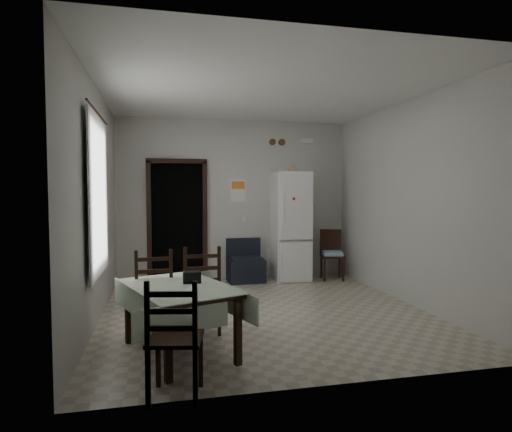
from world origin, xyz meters
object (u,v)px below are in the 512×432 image
at_px(navy_seat, 246,261).
at_px(dining_chair_near_head, 175,337).
at_px(dining_chair_far_left, 154,292).
at_px(dining_table, 179,320).
at_px(dining_chair_far_right, 201,289).
at_px(fridge, 291,226).
at_px(corner_chair, 332,255).

height_order(navy_seat, dining_chair_near_head, dining_chair_near_head).
relative_size(dining_chair_far_left, dining_chair_near_head, 1.04).
relative_size(navy_seat, dining_chair_near_head, 0.79).
bearing_deg(dining_table, dining_chair_far_right, 45.56).
relative_size(dining_table, dining_chair_far_left, 1.33).
bearing_deg(fridge, dining_table, -121.74).
height_order(navy_seat, corner_chair, corner_chair).
bearing_deg(dining_chair_far_right, dining_chair_far_left, -1.47).
relative_size(dining_table, dining_chair_near_head, 1.38).
bearing_deg(dining_chair_far_right, dining_table, 65.16).
height_order(corner_chair, dining_chair_far_left, dining_chair_far_left).
height_order(fridge, corner_chair, fridge).
height_order(corner_chair, dining_chair_near_head, dining_chair_near_head).
xyz_separation_m(navy_seat, dining_chair_far_right, (-1.03, -2.59, 0.12)).
relative_size(fridge, dining_chair_near_head, 2.06).
relative_size(corner_chair, dining_chair_far_right, 0.91).
bearing_deg(dining_table, corner_chair, 25.85).
relative_size(dining_chair_far_left, dining_chair_far_right, 0.98).
distance_m(navy_seat, dining_chair_far_right, 2.79).
distance_m(corner_chair, dining_chair_near_head, 4.90).
relative_size(fridge, navy_seat, 2.60).
bearing_deg(corner_chair, dining_table, -121.87).
relative_size(fridge, dining_table, 1.50).
relative_size(fridge, dining_chair_far_left, 1.99).
relative_size(corner_chair, dining_table, 0.69).
height_order(fridge, navy_seat, fridge).
relative_size(fridge, corner_chair, 2.16).
distance_m(navy_seat, corner_chair, 1.58).
bearing_deg(navy_seat, dining_chair_far_left, -121.85).
distance_m(fridge, corner_chair, 0.92).
xyz_separation_m(corner_chair, dining_chair_far_left, (-3.12, -2.41, 0.04)).
bearing_deg(corner_chair, dining_chair_far_left, -130.64).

